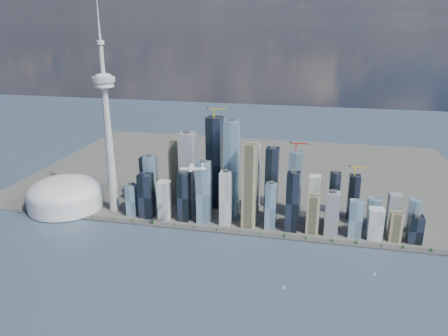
% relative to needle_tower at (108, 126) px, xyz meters
% --- Properties ---
extents(ground, '(4000.00, 4000.00, 0.00)m').
position_rel_needle_tower_xyz_m(ground, '(300.00, -310.00, -235.84)').
color(ground, '#2E4352').
rests_on(ground, ground).
extents(seawall, '(1100.00, 22.00, 4.00)m').
position_rel_needle_tower_xyz_m(seawall, '(300.00, -60.00, -233.84)').
color(seawall, '#383838').
rests_on(seawall, ground).
extents(land, '(1400.00, 900.00, 3.00)m').
position_rel_needle_tower_xyz_m(land, '(300.00, 390.00, -234.34)').
color(land, '#4C4C47').
rests_on(land, ground).
extents(shoreline_trees, '(960.53, 7.20, 8.80)m').
position_rel_needle_tower_xyz_m(shoreline_trees, '(300.00, -60.00, -227.06)').
color(shoreline_trees, '#3F2D1E').
rests_on(shoreline_trees, seawall).
extents(skyscraper_cluster, '(736.00, 142.00, 277.34)m').
position_rel_needle_tower_xyz_m(skyscraper_cluster, '(359.61, 26.81, -149.36)').
color(skyscraper_cluster, black).
rests_on(skyscraper_cluster, land).
extents(needle_tower, '(56.00, 56.00, 550.50)m').
position_rel_needle_tower_xyz_m(needle_tower, '(0.00, 0.00, 0.00)').
color(needle_tower, '#A8A8A3').
rests_on(needle_tower, land).
extents(dome_stadium, '(200.00, 200.00, 86.00)m').
position_rel_needle_tower_xyz_m(dome_stadium, '(-140.00, -10.00, -196.40)').
color(dome_stadium, silver).
rests_on(dome_stadium, land).
extents(airplane, '(60.96, 54.26, 14.96)m').
position_rel_needle_tower_xyz_m(airplane, '(262.69, -130.82, -52.04)').
color(airplane, white).
rests_on(airplane, ground).
extents(sailboat_west, '(6.72, 2.85, 9.28)m').
position_rel_needle_tower_xyz_m(sailboat_west, '(482.56, -268.88, -232.86)').
color(sailboat_west, white).
rests_on(sailboat_west, ground).
extents(sailboat_east, '(6.67, 3.02, 9.23)m').
position_rel_needle_tower_xyz_m(sailboat_east, '(659.51, -181.93, -232.88)').
color(sailboat_east, white).
rests_on(sailboat_east, ground).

